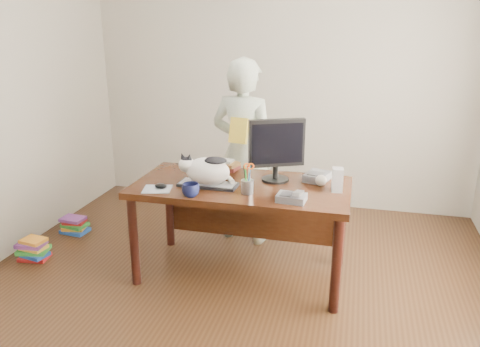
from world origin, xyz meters
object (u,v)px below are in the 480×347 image
mouse (161,186)px  cat (206,170)px  monitor (277,147)px  keyboard (208,184)px  speaker (337,180)px  coffee_mug (191,190)px  person (244,152)px  pen_cup (247,185)px  book_pile_a (34,249)px  desk (244,199)px  calculator (317,177)px  phone (292,197)px  book_stack (226,165)px  baseball (321,180)px  book_pile_b (75,225)px

mouse → cat: bearing=10.9°
cat → monitor: monitor is taller
mouse → keyboard: bearing=10.2°
mouse → speaker: 1.27m
coffee_mug → person: size_ratio=0.07×
pen_cup → speaker: (0.61, 0.20, 0.02)m
keyboard → book_pile_a: keyboard is taller
desk → monitor: bearing=13.4°
pen_cup → calculator: size_ratio=0.90×
phone → book_stack: (-0.63, 0.59, 0.00)m
speaker → person: 1.03m
mouse → monitor: bearing=11.8°
desk → monitor: (0.23, 0.06, 0.42)m
pen_cup → book_stack: 0.59m
desk → book_pile_a: 1.85m
desk → baseball: (0.58, 0.03, 0.19)m
book_stack → person: bearing=88.5°
keyboard → calculator: (0.77, 0.33, 0.02)m
pen_cup → keyboard: bearing=166.3°
keyboard → phone: size_ratio=2.16×
keyboard → speaker: (0.93, 0.12, 0.07)m
coffee_mug → phone: (0.69, 0.09, -0.02)m
coffee_mug → calculator: bearing=35.0°
pen_cup → phone: bearing=-13.1°
person → keyboard: bearing=94.5°
mouse → baseball: bearing=3.5°
phone → book_pile_a: size_ratio=0.76×
baseball → desk: bearing=-176.9°
pen_cup → calculator: (0.45, 0.41, -0.03)m
monitor → calculator: (0.30, 0.10, -0.24)m
keyboard → baseball: 0.83m
pen_cup → coffee_mug: bearing=-155.9°
phone → person: size_ratio=0.12×
speaker → calculator: bearing=121.2°
pen_cup → baseball: pen_cup is taller
desk → book_pile_b: size_ratio=6.20×
mouse → book_pile_b: bearing=139.6°
monitor → book_stack: bearing=131.1°
calculator → speaker: bearing=-36.7°
book_pile_a → book_pile_b: bearing=86.9°
keyboard → mouse: size_ratio=4.34×
book_pile_b → desk: bearing=-9.0°
baseball → pen_cup: bearing=-149.7°
monitor → coffee_mug: (-0.51, -0.47, -0.22)m
mouse → coffee_mug: size_ratio=0.84×
person → cat: bearing=93.4°
speaker → baseball: size_ratio=2.03×
speaker → person: (-0.84, 0.61, -0.02)m
monitor → mouse: 0.90m
pen_cup → coffee_mug: pen_cup is taller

